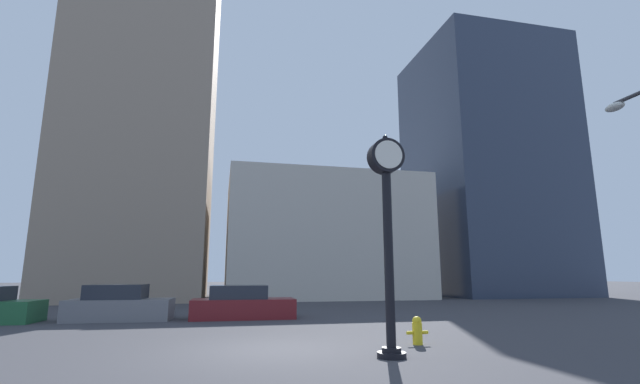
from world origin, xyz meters
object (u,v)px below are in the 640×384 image
car_grey (120,305)px  fire_hydrant_near (417,330)px  street_clock (387,214)px  car_maroon (242,304)px

car_grey → fire_hydrant_near: size_ratio=5.59×
street_clock → car_grey: 12.58m
car_maroon → fire_hydrant_near: (4.19, -7.84, -0.21)m
street_clock → fire_hydrant_near: 3.49m
street_clock → car_grey: size_ratio=1.28×
car_grey → car_maroon: size_ratio=0.94×
street_clock → car_maroon: bearing=106.8°
street_clock → fire_hydrant_near: bearing=48.5°
street_clock → car_maroon: 10.14m
car_grey → fire_hydrant_near: 12.12m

